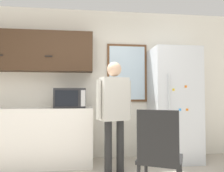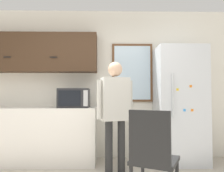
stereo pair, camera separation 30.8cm
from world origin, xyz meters
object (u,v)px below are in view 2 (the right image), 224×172
(person, at_px, (115,105))
(refrigerator, at_px, (180,105))
(chair, at_px, (153,153))
(microwave, at_px, (74,98))

(person, height_order, refrigerator, refrigerator)
(person, bearing_deg, chair, -86.75)
(microwave, relative_size, refrigerator, 0.26)
(person, relative_size, chair, 1.65)
(person, bearing_deg, refrigerator, 5.78)
(refrigerator, bearing_deg, person, -157.29)
(person, distance_m, chair, 1.11)
(refrigerator, xyz_separation_m, chair, (-0.76, -1.42, -0.44))
(person, xyz_separation_m, refrigerator, (1.11, 0.46, -0.01))
(microwave, xyz_separation_m, person, (0.67, -0.42, -0.10))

